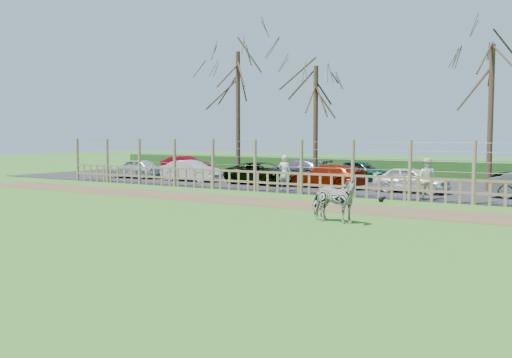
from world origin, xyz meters
The scene contains 20 objects.
ground centered at (0.00, 0.00, 0.00)m, with size 120.00×120.00×0.00m, color #598C2B.
dirt_strip centered at (0.00, 4.50, 0.01)m, with size 34.00×2.80×0.01m, color brown.
asphalt centered at (0.00, 14.50, 0.02)m, with size 44.00×13.00×0.04m, color #232326.
hedge centered at (0.00, 21.50, 0.55)m, with size 46.00×2.00×1.10m, color #1E4716.
fence centered at (0.00, 8.00, 0.80)m, with size 30.16×0.16×2.50m.
tree_left centered at (-6.50, 12.50, 5.62)m, with size 4.80×4.80×7.88m.
tree_mid centered at (-2.00, 13.50, 4.87)m, with size 4.80×4.80×6.83m.
tree_right centered at (7.00, 14.00, 5.24)m, with size 4.80×4.80×7.35m.
zebra centered at (4.78, 0.94, 0.71)m, with size 0.77×1.68×1.42m, color gray.
visitor_a centered at (-1.24, 8.66, 0.90)m, with size 0.63×0.41×1.72m, color #B7BBC2.
visitor_b centered at (5.50, 8.57, 0.90)m, with size 0.84×0.65×1.72m, color beige.
crow centered at (4.16, 7.00, 0.12)m, with size 0.30×0.22×0.25m.
car_0 centered at (-13.15, 10.90, 0.64)m, with size 1.42×3.52×1.20m, color #B1C1C8.
car_1 centered at (-8.74, 10.94, 0.64)m, with size 1.27×3.64×1.20m, color silver.
car_2 centered at (-4.04, 11.26, 0.64)m, with size 1.99×4.32×1.20m, color black.
car_3 centered at (-0.24, 11.32, 0.64)m, with size 1.68×4.13×1.20m, color maroon.
car_4 centered at (4.14, 11.04, 0.64)m, with size 1.42×3.52×1.20m, color white.
car_7 centered at (-13.46, 16.25, 0.64)m, with size 1.27×3.64×1.20m, color maroon.
car_9 centered at (-4.31, 15.72, 0.64)m, with size 1.68×4.13×1.20m, color #585261.
car_10 centered at (-0.44, 16.34, 0.64)m, with size 1.42×3.52×1.20m, color #0D4031.
Camera 1 is at (12.01, -15.07, 2.69)m, focal length 40.00 mm.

